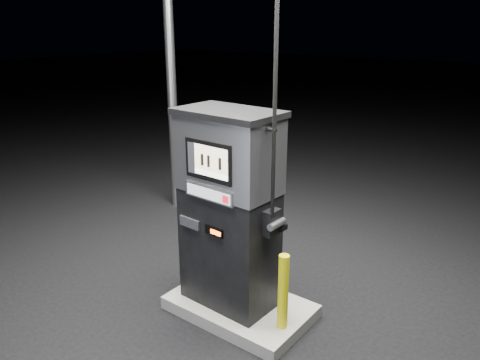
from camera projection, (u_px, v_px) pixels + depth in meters
The scene contains 5 objects.
ground at pixel (240, 312), 5.47m from camera, with size 80.00×80.00×0.00m, color black.
pump_island at pixel (240, 307), 5.45m from camera, with size 1.60×1.00×0.15m, color #62625D.
fuel_dispenser at pixel (229, 209), 5.09m from camera, with size 1.23×0.70×4.62m.
bollard_left at pixel (193, 246), 5.70m from camera, with size 0.13×0.13×0.97m, color #D5CD0B.
bollard_right at pixel (283, 292), 4.84m from camera, with size 0.11×0.11×0.84m, color #D5CD0B.
Camera 1 is at (2.84, -3.73, 3.22)m, focal length 35.00 mm.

